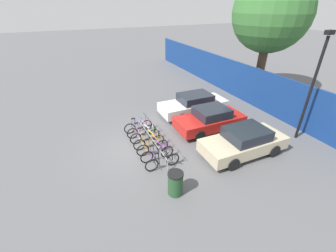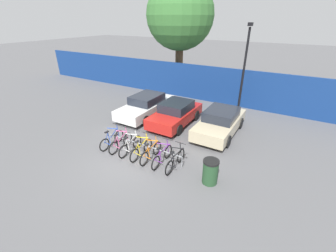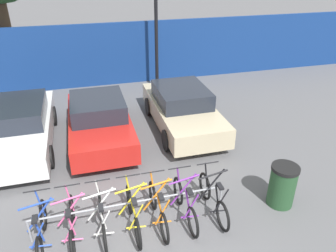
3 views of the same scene
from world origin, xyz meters
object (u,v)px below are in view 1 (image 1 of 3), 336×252
at_px(car_white, 194,104).
at_px(car_beige, 244,142).
at_px(bicycle_black, 163,162).
at_px(car_red, 210,119).
at_px(bicycle_purple, 157,154).
at_px(bicycle_white, 145,136).
at_px(bike_rack, 151,139).
at_px(lamp_post, 313,83).
at_px(trash_bin, 175,183).
at_px(bicycle_blue, 138,126).
at_px(bicycle_yellow, 149,142).
at_px(bicycle_orange, 153,147).
at_px(tree_behind_hoarding, 272,13).
at_px(bicycle_pink, 141,131).

bearing_deg(car_white, car_beige, -0.44).
relative_size(bicycle_black, car_red, 0.42).
bearing_deg(bicycle_purple, bicycle_white, 178.82).
xyz_separation_m(bike_rack, lamp_post, (2.46, 7.83, 2.69)).
xyz_separation_m(car_beige, trash_bin, (1.07, -4.30, -0.17)).
height_order(bicycle_blue, bicycle_yellow, same).
bearing_deg(car_beige, bicycle_black, -97.76).
distance_m(bicycle_orange, lamp_post, 8.67).
bearing_deg(tree_behind_hoarding, trash_bin, -56.60).
relative_size(bike_rack, trash_bin, 4.08).
distance_m(car_red, trash_bin, 5.60).
distance_m(bicycle_white, bicycle_purple, 1.79).
relative_size(bicycle_white, trash_bin, 1.66).
height_order(bicycle_black, tree_behind_hoarding, tree_behind_hoarding).
distance_m(bicycle_white, car_red, 4.00).
distance_m(bicycle_pink, car_beige, 5.53).
distance_m(bike_rack, trash_bin, 3.47).
xyz_separation_m(lamp_post, tree_behind_hoarding, (-6.19, 2.80, 2.87)).
bearing_deg(bicycle_blue, lamp_post, 59.26).
bearing_deg(bike_rack, trash_bin, -4.76).
xyz_separation_m(bicycle_blue, bicycle_black, (3.65, 0.00, 0.00)).
relative_size(bicycle_white, car_beige, 0.40).
distance_m(bicycle_blue, trash_bin, 5.29).
xyz_separation_m(bike_rack, trash_bin, (3.46, -0.29, 0.03)).
bearing_deg(bicycle_blue, tree_behind_hoarding, 97.56).
relative_size(bicycle_white, car_white, 0.37).
relative_size(car_white, tree_behind_hoarding, 0.52).
xyz_separation_m(bicycle_yellow, tree_behind_hoarding, (-3.75, 10.77, 5.67)).
distance_m(bicycle_pink, bicycle_purple, 2.40).
height_order(bicycle_blue, car_white, car_white).
relative_size(bicycle_orange, bicycle_purple, 1.00).
xyz_separation_m(bicycle_blue, bicycle_pink, (0.59, 0.00, 0.00)).
distance_m(bicycle_white, bicycle_orange, 1.19).
bearing_deg(bicycle_purple, bicycle_orange, 178.82).
height_order(car_white, car_red, same).
bearing_deg(bicycle_purple, bike_rack, 171.53).
distance_m(lamp_post, trash_bin, 8.60).
relative_size(bicycle_yellow, bicycle_purple, 1.00).
distance_m(bicycle_pink, car_red, 4.09).
distance_m(car_beige, lamp_post, 4.56).
xyz_separation_m(bike_rack, bicycle_purple, (1.16, -0.15, -0.11)).
distance_m(bicycle_orange, trash_bin, 2.91).
bearing_deg(bicycle_black, bicycle_blue, -177.93).
bearing_deg(bicycle_blue, car_white, 98.78).
xyz_separation_m(bicycle_purple, tree_behind_hoarding, (-4.90, 10.77, 5.67)).
bearing_deg(bicycle_pink, car_red, 80.06).
distance_m(bicycle_pink, bicycle_black, 3.07).
bearing_deg(bicycle_yellow, bicycle_purple, -1.31).
distance_m(bicycle_white, lamp_post, 9.00).
relative_size(car_white, car_red, 1.12).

